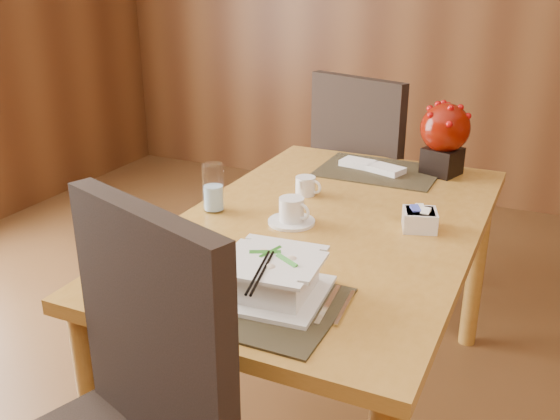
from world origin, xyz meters
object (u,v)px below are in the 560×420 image
at_px(bread_plate, 146,266).
at_px(far_chair, 371,175).
at_px(sugar_caddy, 420,220).
at_px(soup_setting, 272,278).
at_px(water_glass, 213,188).
at_px(creamer_jug, 306,186).
at_px(coffee_cup, 292,212).
at_px(dining_table, 327,249).
at_px(berry_decor, 445,135).

height_order(bread_plate, far_chair, far_chair).
relative_size(sugar_caddy, bread_plate, 0.69).
relative_size(soup_setting, bread_plate, 1.89).
relative_size(water_glass, bread_plate, 1.10).
bearing_deg(bread_plate, creamer_jug, 76.38).
distance_m(water_glass, creamer_jug, 0.34).
bearing_deg(coffee_cup, far_chair, 92.78).
relative_size(coffee_cup, bread_plate, 1.02).
xyz_separation_m(dining_table, creamer_jug, (-0.16, 0.19, 0.13)).
xyz_separation_m(dining_table, soup_setting, (0.05, -0.50, 0.15)).
bearing_deg(berry_decor, coffee_cup, -115.18).
relative_size(dining_table, berry_decor, 5.51).
relative_size(soup_setting, far_chair, 0.26).
relative_size(soup_setting, sugar_caddy, 2.74).
bearing_deg(sugar_caddy, water_glass, -168.38).
bearing_deg(sugar_caddy, coffee_cup, -161.77).
height_order(soup_setting, sugar_caddy, soup_setting).
height_order(water_glass, sugar_caddy, water_glass).
xyz_separation_m(coffee_cup, bread_plate, (-0.23, -0.44, -0.03)).
xyz_separation_m(coffee_cup, water_glass, (-0.27, -0.01, 0.04)).
bearing_deg(sugar_caddy, far_chair, 115.20).
height_order(coffee_cup, water_glass, water_glass).
xyz_separation_m(dining_table, bread_plate, (-0.33, -0.50, 0.10)).
bearing_deg(bread_plate, dining_table, 56.92).
bearing_deg(water_glass, sugar_caddy, 11.62).
height_order(coffee_cup, creamer_jug, coffee_cup).
xyz_separation_m(soup_setting, bread_plate, (-0.37, -0.00, -0.05)).
xyz_separation_m(water_glass, bread_plate, (0.04, -0.43, -0.07)).
distance_m(creamer_jug, sugar_caddy, 0.45).
bearing_deg(coffee_cup, soup_setting, -71.71).
bearing_deg(far_chair, soup_setting, 116.66).
bearing_deg(water_glass, far_chair, 77.72).
distance_m(creamer_jug, berry_decor, 0.59).
distance_m(coffee_cup, creamer_jug, 0.26).
distance_m(sugar_caddy, bread_plate, 0.82).
height_order(dining_table, far_chair, far_chair).
height_order(water_glass, creamer_jug, water_glass).
bearing_deg(water_glass, berry_decor, 49.48).
xyz_separation_m(soup_setting, coffee_cup, (-0.15, 0.44, -0.01)).
xyz_separation_m(sugar_caddy, berry_decor, (-0.05, 0.56, 0.12)).
xyz_separation_m(creamer_jug, sugar_caddy, (0.43, -0.13, -0.00)).
relative_size(bread_plate, far_chair, 0.14).
xyz_separation_m(creamer_jug, berry_decor, (0.38, 0.43, 0.12)).
bearing_deg(coffee_cup, creamer_jug, 103.26).
bearing_deg(sugar_caddy, soup_setting, -111.87).
distance_m(dining_table, sugar_caddy, 0.31).
bearing_deg(berry_decor, bread_plate, -116.08).
relative_size(coffee_cup, water_glass, 0.92).
distance_m(soup_setting, sugar_caddy, 0.61).
distance_m(creamer_jug, far_chair, 0.78).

